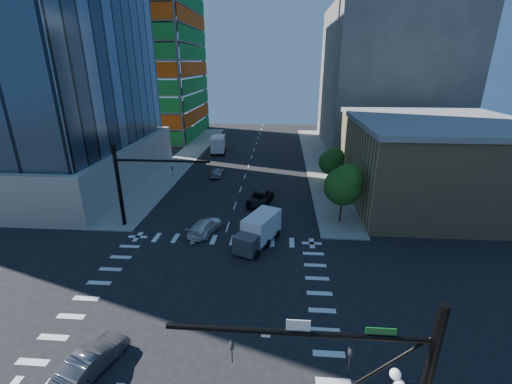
{
  "coord_description": "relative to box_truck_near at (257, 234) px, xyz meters",
  "views": [
    {
      "loc": [
        5.71,
        -21.64,
        16.97
      ],
      "look_at": [
        3.45,
        8.0,
        5.74
      ],
      "focal_mm": 24.0,
      "sensor_mm": 36.0,
      "label": 1
    }
  ],
  "objects": [
    {
      "name": "sidewalk_ne",
      "position": [
        8.94,
        31.83,
        -1.24
      ],
      "size": [
        5.0,
        60.0,
        0.15
      ],
      "primitive_type": "cube",
      "color": "gray",
      "rests_on": "ground"
    },
    {
      "name": "car_sb_cross",
      "position": [
        -8.54,
        -15.37,
        -0.57
      ],
      "size": [
        2.86,
        4.82,
        1.5
      ],
      "primitive_type": "imported",
      "rotation": [
        0.0,
        0.0,
        2.84
      ],
      "color": "#515055",
      "rests_on": "ground"
    },
    {
      "name": "box_truck_far",
      "position": [
        -10.51,
        37.11,
        0.2
      ],
      "size": [
        3.43,
        6.78,
        3.43
      ],
      "rotation": [
        0.0,
        0.0,
        3.24
      ],
      "color": "black",
      "rests_on": "ground"
    },
    {
      "name": "bg_building_ne",
      "position": [
        23.44,
        46.83,
        12.68
      ],
      "size": [
        24.0,
        30.0,
        28.0
      ],
      "primitive_type": "cube",
      "color": "#5C5753",
      "rests_on": "ground"
    },
    {
      "name": "box_truck_near",
      "position": [
        0.0,
        0.0,
        0.0
      ],
      "size": [
        4.51,
        6.16,
        2.97
      ],
      "rotation": [
        0.0,
        0.0,
        -0.42
      ],
      "color": "black",
      "rests_on": "ground"
    },
    {
      "name": "commercial_building",
      "position": [
        21.44,
        13.83,
        4.0
      ],
      "size": [
        20.5,
        22.5,
        10.6
      ],
      "color": "tan",
      "rests_on": "ground"
    },
    {
      "name": "car_sb_mid",
      "position": [
        -7.96,
        21.48,
        -0.62
      ],
      "size": [
        1.73,
        4.13,
        1.4
      ],
      "primitive_type": "imported",
      "rotation": [
        0.0,
        0.0,
        3.12
      ],
      "color": "#9EA1A5",
      "rests_on": "ground"
    },
    {
      "name": "construction_building",
      "position": [
        -30.97,
        53.76,
        23.3
      ],
      "size": [
        25.16,
        34.5,
        70.6
      ],
      "color": "gray",
      "rests_on": "ground"
    },
    {
      "name": "car_nb_far",
      "position": [
        -0.44,
        10.64,
        -0.55
      ],
      "size": [
        3.61,
        5.91,
        1.53
      ],
      "primitive_type": "imported",
      "rotation": [
        0.0,
        0.0,
        -0.2
      ],
      "color": "black",
      "rests_on": "ground"
    },
    {
      "name": "ground",
      "position": [
        -3.56,
        -8.17,
        -1.32
      ],
      "size": [
        160.0,
        160.0,
        0.0
      ],
      "primitive_type": "plane",
      "color": "black",
      "rests_on": "ground"
    },
    {
      "name": "car_sb_near",
      "position": [
        -5.71,
        2.33,
        -0.58
      ],
      "size": [
        3.45,
        5.46,
        1.47
      ],
      "primitive_type": "imported",
      "rotation": [
        0.0,
        0.0,
        2.85
      ],
      "color": "white",
      "rests_on": "ground"
    },
    {
      "name": "sidewalk_nw",
      "position": [
        -16.06,
        31.83,
        -1.24
      ],
      "size": [
        5.0,
        60.0,
        0.15
      ],
      "primitive_type": "cube",
      "color": "gray",
      "rests_on": "ground"
    },
    {
      "name": "tree_north",
      "position": [
        9.37,
        17.73,
        2.67
      ],
      "size": [
        3.54,
        3.52,
        5.78
      ],
      "color": "#382316",
      "rests_on": "sidewalk_ne"
    },
    {
      "name": "signal_mast_nw",
      "position": [
        -13.56,
        3.33,
        4.18
      ],
      "size": [
        10.2,
        0.4,
        9.0
      ],
      "color": "black",
      "rests_on": "sidewalk_nw"
    },
    {
      "name": "road_markings",
      "position": [
        -3.56,
        -8.17,
        -1.31
      ],
      "size": [
        20.0,
        20.0,
        0.01
      ],
      "primitive_type": "cube",
      "color": "silver",
      "rests_on": "ground"
    },
    {
      "name": "tree_south",
      "position": [
        9.07,
        5.73,
        3.37
      ],
      "size": [
        4.16,
        4.16,
        6.82
      ],
      "color": "#382316",
      "rests_on": "sidewalk_ne"
    }
  ]
}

